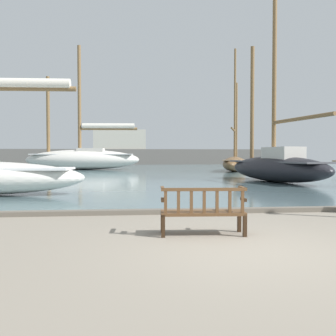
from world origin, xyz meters
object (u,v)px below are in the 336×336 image
object	(u,v)px
park_bench	(203,211)
sailboat_distant_harbor	(235,162)
sailboat_mid_starboard	(276,165)
sailboat_far_starboard	(83,157)

from	to	relation	value
park_bench	sailboat_distant_harbor	distance (m)	29.10
park_bench	sailboat_mid_starboard	bearing A→B (deg)	62.70
park_bench	sailboat_far_starboard	size ratio (longest dim) A/B	0.13
sailboat_mid_starboard	park_bench	bearing A→B (deg)	-117.30
sailboat_distant_harbor	sailboat_far_starboard	bearing A→B (deg)	161.37
park_bench	sailboat_far_starboard	xyz separation A→B (m)	(-6.17, 32.78, 0.91)
sailboat_mid_starboard	sailboat_far_starboard	xyz separation A→B (m)	(-12.92, 19.69, 0.36)
park_bench	sailboat_mid_starboard	distance (m)	14.73
sailboat_mid_starboard	sailboat_far_starboard	world-z (taller)	sailboat_far_starboard
park_bench	sailboat_distant_harbor	xyz separation A→B (m)	(8.62, 27.79, 0.46)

